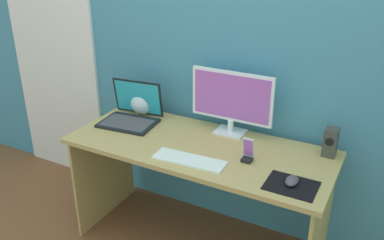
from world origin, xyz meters
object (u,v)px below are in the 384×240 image
at_px(mouse, 292,181).
at_px(phone_in_dock, 248,153).
at_px(speaker_right, 330,142).
at_px(laptop, 131,114).
at_px(fishbowl, 143,102).
at_px(monitor, 232,100).
at_px(keyboard_external, 189,160).

xyz_separation_m(mouse, phone_in_dock, (-0.28, 0.12, 0.03)).
distance_m(speaker_right, laptop, 1.24).
height_order(speaker_right, phone_in_dock, speaker_right).
height_order(mouse, phone_in_dock, phone_in_dock).
height_order(laptop, fishbowl, laptop).
relative_size(speaker_right, phone_in_dock, 1.18).
xyz_separation_m(laptop, fishbowl, (-0.01, 0.15, 0.03)).
bearing_deg(fishbowl, monitor, -0.24).
distance_m(keyboard_external, phone_in_dock, 0.32).
height_order(monitor, mouse, monitor).
distance_m(keyboard_external, mouse, 0.56).
bearing_deg(phone_in_dock, laptop, 171.41).
xyz_separation_m(keyboard_external, phone_in_dock, (0.28, 0.15, 0.04)).
bearing_deg(speaker_right, fishbowl, 179.55).
distance_m(laptop, keyboard_external, 0.64).
height_order(fishbowl, keyboard_external, fishbowl).
bearing_deg(speaker_right, monitor, 179.32).
xyz_separation_m(laptop, mouse, (1.13, -0.25, -0.03)).
relative_size(fishbowl, phone_in_dock, 1.24).
relative_size(mouse, phone_in_dock, 0.72).
xyz_separation_m(monitor, keyboard_external, (-0.06, -0.43, -0.21)).
bearing_deg(monitor, speaker_right, -0.68).
bearing_deg(mouse, phone_in_dock, 157.59).
bearing_deg(keyboard_external, monitor, 78.98).
height_order(speaker_right, mouse, speaker_right).
distance_m(laptop, fishbowl, 0.16).
relative_size(monitor, laptop, 1.37).
bearing_deg(fishbowl, mouse, -19.15).
distance_m(monitor, speaker_right, 0.61).
height_order(monitor, keyboard_external, monitor).
bearing_deg(phone_in_dock, monitor, 128.40).
distance_m(monitor, mouse, 0.66).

